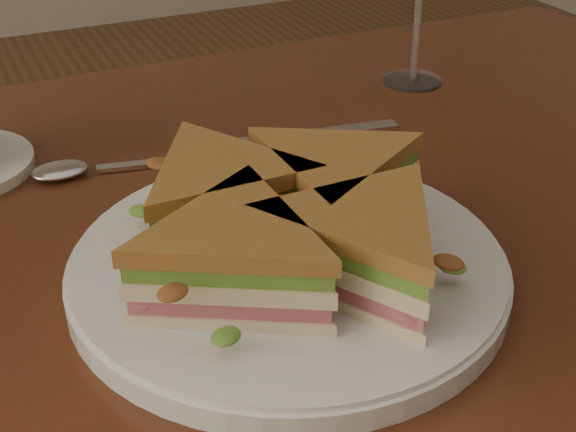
{
  "coord_description": "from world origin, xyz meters",
  "views": [
    {
      "loc": [
        -0.19,
        -0.46,
        1.07
      ],
      "look_at": [
        -0.0,
        -0.05,
        0.8
      ],
      "focal_mm": 50.0,
      "sensor_mm": 36.0,
      "label": 1
    }
  ],
  "objects_px": {
    "sandwich_wedges": "(288,222)",
    "spoon": "(87,169)",
    "table": "(263,343)",
    "knife": "(280,139)",
    "plate": "(288,269)"
  },
  "relations": [
    {
      "from": "knife",
      "to": "sandwich_wedges",
      "type": "bearing_deg",
      "value": -104.51
    },
    {
      "from": "plate",
      "to": "sandwich_wedges",
      "type": "distance_m",
      "value": 0.04
    },
    {
      "from": "table",
      "to": "spoon",
      "type": "relative_size",
      "value": 6.59
    },
    {
      "from": "table",
      "to": "spoon",
      "type": "bearing_deg",
      "value": 120.02
    },
    {
      "from": "plate",
      "to": "knife",
      "type": "relative_size",
      "value": 1.39
    },
    {
      "from": "table",
      "to": "spoon",
      "type": "distance_m",
      "value": 0.21
    },
    {
      "from": "table",
      "to": "sandwich_wedges",
      "type": "relative_size",
      "value": 4.03
    },
    {
      "from": "spoon",
      "to": "plate",
      "type": "bearing_deg",
      "value": -56.13
    },
    {
      "from": "spoon",
      "to": "knife",
      "type": "xyz_separation_m",
      "value": [
        0.18,
        -0.01,
        -0.0
      ]
    },
    {
      "from": "table",
      "to": "plate",
      "type": "bearing_deg",
      "value": -92.35
    },
    {
      "from": "table",
      "to": "sandwich_wedges",
      "type": "xyz_separation_m",
      "value": [
        -0.0,
        -0.05,
        0.14
      ]
    },
    {
      "from": "plate",
      "to": "sandwich_wedges",
      "type": "relative_size",
      "value": 1.0
    },
    {
      "from": "sandwich_wedges",
      "to": "knife",
      "type": "xyz_separation_m",
      "value": [
        0.09,
        0.2,
        -0.04
      ]
    },
    {
      "from": "sandwich_wedges",
      "to": "spoon",
      "type": "bearing_deg",
      "value": 112.9
    },
    {
      "from": "table",
      "to": "plate",
      "type": "relative_size",
      "value": 4.01
    }
  ]
}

